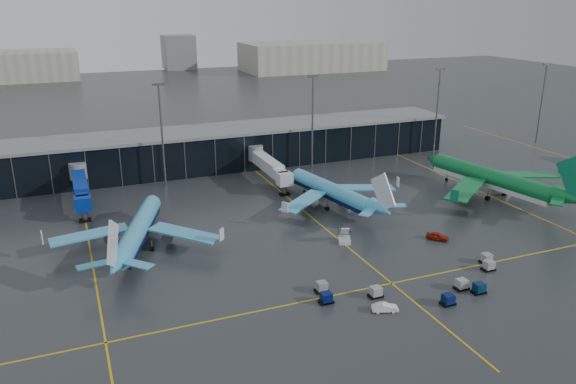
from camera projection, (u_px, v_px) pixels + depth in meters
name	position (u px, v px, depth m)	size (l,w,h in m)	color
ground	(300.00, 257.00, 101.46)	(600.00, 600.00, 0.00)	#282B2D
terminal_pier	(211.00, 148.00, 154.09)	(142.00, 17.00, 10.70)	black
jet_bridges	(80.00, 186.00, 125.28)	(94.00, 27.50, 7.20)	#595B60
flood_masts	(241.00, 125.00, 142.62)	(203.00, 0.50, 25.50)	#595B60
distant_hangars	(204.00, 59.00, 353.22)	(260.00, 71.00, 22.00)	#B2AD99
taxi_lines	(324.00, 228.00, 114.31)	(220.00, 120.00, 0.02)	gold
airliner_arkefly	(137.00, 218.00, 103.59)	(33.04, 37.63, 11.57)	#3D9DC9
airliner_klm_near	(332.00, 182.00, 124.79)	(32.40, 36.91, 11.34)	#44ADE0
airliner_aer_lingus	(492.00, 168.00, 131.16)	(39.19, 44.64, 13.72)	#0D6D32
baggage_carts	(425.00, 284.00, 90.08)	(34.46, 12.32, 1.70)	black
mobile_airstair	(344.00, 238.00, 107.30)	(3.28, 3.81, 3.45)	silver
service_van_red	(438.00, 236.00, 108.39)	(1.71, 4.25, 1.45)	#991B0B
service_van_white	(385.00, 307.00, 83.38)	(1.37, 3.93, 1.30)	white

